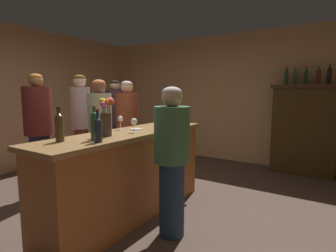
{
  "coord_description": "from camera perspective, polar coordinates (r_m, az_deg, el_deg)",
  "views": [
    {
      "loc": [
        2.33,
        -2.37,
        1.45
      ],
      "look_at": [
        0.77,
        0.02,
        1.09
      ],
      "focal_mm": 28.6,
      "sensor_mm": 36.0,
      "label": 1
    }
  ],
  "objects": [
    {
      "name": "floor",
      "position": [
        3.62,
        -10.9,
        -16.51
      ],
      "size": [
        7.95,
        7.95,
        0.0
      ],
      "primitive_type": "plane",
      "color": "#4C392F",
      "rests_on": "ground"
    },
    {
      "name": "wall_back",
      "position": [
        5.96,
        10.19,
        5.88
      ],
      "size": [
        5.42,
        0.12,
        2.64
      ],
      "primitive_type": "cube",
      "color": "tan",
      "rests_on": "ground"
    },
    {
      "name": "wall_left",
      "position": [
        5.57,
        -31.82,
        4.82
      ],
      "size": [
        0.12,
        6.24,
        2.64
      ],
      "primitive_type": "cube",
      "color": "tan",
      "rests_on": "ground"
    },
    {
      "name": "bar_counter",
      "position": [
        3.19,
        -8.23,
        -10.1
      ],
      "size": [
        0.62,
        2.34,
        1.0
      ],
      "color": "#9F5A2E",
      "rests_on": "ground"
    },
    {
      "name": "display_cabinet",
      "position": [
        5.28,
        26.9,
        -0.36
      ],
      "size": [
        1.1,
        0.37,
        1.58
      ],
      "color": "#3B2810",
      "rests_on": "ground"
    },
    {
      "name": "wine_bottle_rose",
      "position": [
        2.6,
        -15.39,
        0.37
      ],
      "size": [
        0.08,
        0.08,
        0.33
      ],
      "color": "#2C502B",
      "rests_on": "bar_counter"
    },
    {
      "name": "wine_bottle_riesling",
      "position": [
        2.61,
        -22.13,
        -0.0
      ],
      "size": [
        0.08,
        0.08,
        0.32
      ],
      "color": "#47341C",
      "rests_on": "bar_counter"
    },
    {
      "name": "wine_bottle_malbec",
      "position": [
        2.47,
        -14.72,
        -0.54
      ],
      "size": [
        0.07,
        0.07,
        0.3
      ],
      "color": "#1F2C3E",
      "rests_on": "bar_counter"
    },
    {
      "name": "wine_glass_front",
      "position": [
        3.26,
        -10.14,
        1.26
      ],
      "size": [
        0.07,
        0.07,
        0.17
      ],
      "color": "white",
      "rests_on": "bar_counter"
    },
    {
      "name": "wine_glass_mid",
      "position": [
        3.57,
        -1.07,
        1.58
      ],
      "size": [
        0.07,
        0.07,
        0.13
      ],
      "color": "white",
      "rests_on": "bar_counter"
    },
    {
      "name": "wine_glass_rear",
      "position": [
        2.98,
        -7.26,
        0.86
      ],
      "size": [
        0.07,
        0.07,
        0.16
      ],
      "color": "white",
      "rests_on": "bar_counter"
    },
    {
      "name": "flower_arrangement",
      "position": [
        2.8,
        -13.01,
        1.87
      ],
      "size": [
        0.13,
        0.15,
        0.4
      ],
      "color": "#423028",
      "rests_on": "bar_counter"
    },
    {
      "name": "cheese_plate",
      "position": [
        3.24,
        -6.8,
        -0.66
      ],
      "size": [
        0.15,
        0.15,
        0.01
      ],
      "primitive_type": "cylinder",
      "color": "white",
      "rests_on": "bar_counter"
    },
    {
      "name": "display_bottle_left",
      "position": [
        5.29,
        23.91,
        9.58
      ],
      "size": [
        0.07,
        0.07,
        0.33
      ],
      "color": "#203E21",
      "rests_on": "display_cabinet"
    },
    {
      "name": "display_bottle_midleft",
      "position": [
        5.27,
        25.4,
        9.51
      ],
      "size": [
        0.06,
        0.06,
        0.32
      ],
      "color": "#29492B",
      "rests_on": "display_cabinet"
    },
    {
      "name": "display_bottle_center",
      "position": [
        5.25,
        27.33,
        9.42
      ],
      "size": [
        0.07,
        0.07,
        0.31
      ],
      "color": "#1E3717",
      "rests_on": "display_cabinet"
    },
    {
      "name": "display_bottle_midright",
      "position": [
        5.23,
        29.41,
        9.24
      ],
      "size": [
        0.07,
        0.07,
        0.32
      ],
      "color": "#4E2915",
      "rests_on": "display_cabinet"
    },
    {
      "name": "display_bottle_right",
      "position": [
        5.22,
        31.15,
        9.28
      ],
      "size": [
        0.07,
        0.07,
        0.33
      ],
      "color": "black",
      "rests_on": "display_cabinet"
    },
    {
      "name": "patron_in_navy",
      "position": [
        4.08,
        -25.82,
        -0.85
      ],
      "size": [
        0.37,
        0.37,
        1.7
      ],
      "rotation": [
        0.0,
        0.0,
        -0.15
      ],
      "color": "#2A2C50",
      "rests_on": "ground"
    },
    {
      "name": "patron_in_grey",
      "position": [
        3.86,
        -14.23,
        -1.21
      ],
      "size": [
        0.33,
        0.33,
        1.62
      ],
      "rotation": [
        0.0,
        0.0,
        -0.6
      ],
      "color": "maroon",
      "rests_on": "ground"
    },
    {
      "name": "patron_tall",
      "position": [
        5.1,
        -11.11,
        1.09
      ],
      "size": [
        0.34,
        0.34,
        1.67
      ],
      "rotation": [
        0.0,
        0.0,
        -0.66
      ],
      "color": "#342333",
      "rests_on": "ground"
    },
    {
      "name": "patron_by_cabinet",
      "position": [
        4.5,
        -18.05,
        0.76
      ],
      "size": [
        0.3,
        0.3,
        1.72
      ],
      "rotation": [
        0.0,
        0.0,
        -0.23
      ],
      "color": "brown",
      "rests_on": "ground"
    },
    {
      "name": "patron_near_entrance",
      "position": [
        4.57,
        -8.64,
        0.15
      ],
      "size": [
        0.38,
        0.38,
        1.64
      ],
      "rotation": [
        0.0,
        0.0,
        -0.62
      ],
      "color": "#4A5D50",
      "rests_on": "ground"
    },
    {
      "name": "bartender",
      "position": [
        2.66,
        0.82,
        -6.38
      ],
      "size": [
        0.35,
        0.35,
        1.5
      ],
      "rotation": [
        0.0,
        0.0,
        3.12
      ],
      "color": "navy",
      "rests_on": "ground"
    }
  ]
}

